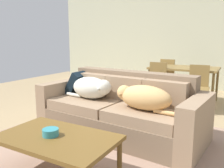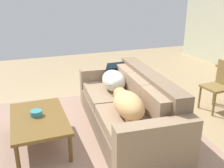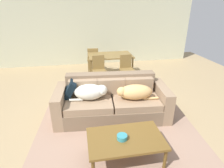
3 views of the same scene
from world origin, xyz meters
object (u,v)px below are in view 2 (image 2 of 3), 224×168
Objects in this scene: throw_pillow_by_left_arm at (116,72)px; bowl_on_coffee_table at (36,113)px; couch at (129,108)px; dog_on_left_cushion at (114,81)px; coffee_table at (39,120)px; dining_chair_near_left at (219,84)px; dog_on_right_cushion at (128,104)px.

throw_pillow_by_left_arm reaches higher than bowl_on_coffee_table.
throw_pillow_by_left_arm is (-0.87, 0.14, 0.30)m from couch.
dog_on_left_cushion is 1.33m from coffee_table.
bowl_on_coffee_table is (-0.06, -0.02, 0.08)m from coffee_table.
dining_chair_near_left is at bearing 63.45° from throw_pillow_by_left_arm.
dog_on_left_cushion reaches higher than dog_on_right_cushion.
dog_on_left_cushion is 2.10× the size of throw_pillow_by_left_arm.
throw_pillow_by_left_arm is at bearing 158.69° from dog_on_left_cushion.
dog_on_right_cushion is 1.23m from bowl_on_coffee_table.
throw_pillow_by_left_arm is 1.79m from dining_chair_near_left.
couch is 1.74m from dining_chair_near_left.
couch is at bearing 89.02° from coffee_table.
dining_chair_near_left is at bearing 109.11° from dog_on_right_cushion.
dining_chair_near_left is (-0.50, 1.96, -0.14)m from dog_on_right_cushion.
couch is 2.11× the size of coffee_table.
dog_on_right_cushion is (0.43, -0.22, 0.29)m from couch.
dining_chair_near_left is (0.37, 1.81, -0.15)m from dog_on_left_cushion.
dog_on_right_cushion is at bearing -4.86° from dog_on_left_cushion.
bowl_on_coffee_table is at bearing -93.50° from dining_chair_near_left.
bowl_on_coffee_table is at bearing -109.87° from dog_on_right_cushion.
dog_on_left_cushion reaches higher than coffee_table.
bowl_on_coffee_table is (0.78, -1.47, -0.18)m from throw_pillow_by_left_arm.
couch is 3.14× the size of dog_on_left_cushion.
couch is 1.31m from coffee_table.
dog_on_right_cushion is (0.87, -0.15, -0.01)m from dog_on_left_cushion.
couch reaches higher than dog_on_right_cushion.
coffee_table is at bearing -66.39° from dog_on_left_cushion.
dog_on_right_cushion reaches higher than bowl_on_coffee_table.
dog_on_right_cushion is at bearing -79.02° from dining_chair_near_left.
coffee_table is 7.33× the size of bowl_on_coffee_table.
coffee_table is 0.10m from bowl_on_coffee_table.
dog_on_right_cushion is at bearing -15.48° from throw_pillow_by_left_arm.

